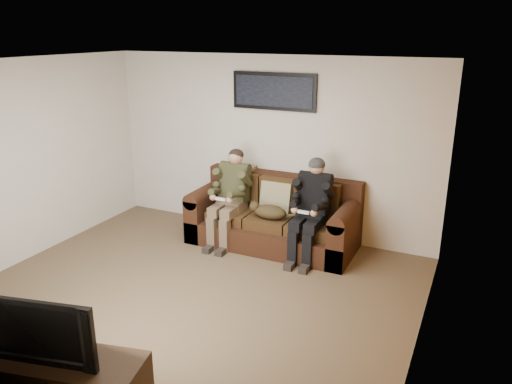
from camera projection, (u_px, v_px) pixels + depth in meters
The scene contains 16 objects.
floor at pixel (189, 296), 5.74m from camera, with size 5.00×5.00×0.00m, color brown.
ceiling at pixel (178, 64), 4.93m from camera, with size 5.00×5.00×0.00m, color silver.
wall_back at pixel (268, 146), 7.27m from camera, with size 5.00×5.00×0.00m, color beige.
wall_front at pixel (2, 280), 3.40m from camera, with size 5.00×5.00×0.00m, color beige.
wall_left at pixel (17, 163), 6.34m from camera, with size 4.50×4.50×0.00m, color beige.
wall_right at pixel (427, 226), 4.32m from camera, with size 4.50×4.50×0.00m, color beige.
accent_wall_right at pixel (426, 226), 4.33m from camera, with size 4.50×4.50×0.00m, color #B86612.
sofa at pixel (275, 219), 7.08m from camera, with size 2.32×1.00×0.95m.
throw_pillow at pixel (276, 197), 7.02m from camera, with size 0.44×0.13×0.42m, color #928860.
throw_blanket at pixel (239, 168), 7.43m from camera, with size 0.48×0.23×0.08m, color gray.
person_left at pixel (231, 191), 7.04m from camera, with size 0.51×0.87×1.32m.
person_right at pixel (311, 203), 6.55m from camera, with size 0.51×0.86×1.33m.
cat at pixel (269, 211), 6.78m from camera, with size 0.66×0.26×0.24m.
framed_poster at pixel (274, 91), 6.95m from camera, with size 1.25×0.05×0.52m.
tv_stand at pixel (53, 382), 4.00m from camera, with size 1.52×0.49×0.48m, color black.
television at pixel (45, 326), 3.84m from camera, with size 0.95×0.13×0.55m, color black.
Camera 1 is at (2.86, -4.27, 2.93)m, focal length 35.00 mm.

